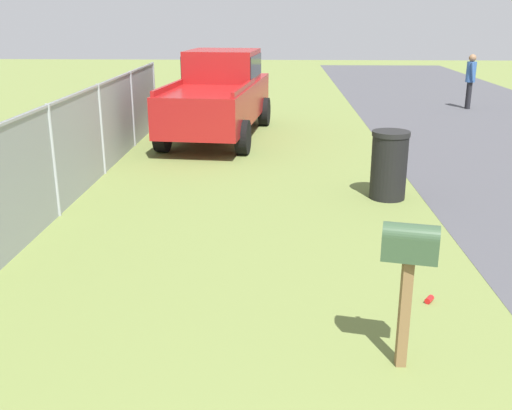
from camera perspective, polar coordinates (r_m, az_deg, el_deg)
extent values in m
cube|color=brown|center=(5.40, 13.97, -10.05)|extent=(0.09, 0.09, 1.01)
cube|color=#334C33|center=(5.15, 14.48, -3.97)|extent=(0.30, 0.49, 0.22)
cylinder|color=#334C33|center=(5.11, 14.58, -2.82)|extent=(0.30, 0.49, 0.20)
cube|color=red|center=(5.23, 14.29, -2.85)|extent=(0.02, 0.04, 0.18)
cube|color=maroon|center=(14.97, -3.62, 9.79)|extent=(5.58, 2.39, 0.90)
cube|color=maroon|center=(15.51, -3.19, 13.17)|extent=(2.01, 1.87, 0.76)
cube|color=black|center=(15.51, -3.19, 13.17)|extent=(1.96, 1.90, 0.53)
cube|color=maroon|center=(13.95, -8.12, 11.17)|extent=(2.81, 0.38, 0.12)
cube|color=maroon|center=(13.58, -1.17, 11.16)|extent=(2.81, 0.38, 0.12)
cylinder|color=black|center=(16.96, -5.41, 9.01)|extent=(0.78, 0.34, 0.76)
cylinder|color=black|center=(16.63, 0.79, 8.91)|extent=(0.78, 0.34, 0.76)
cylinder|color=black|center=(13.57, -8.93, 6.62)|extent=(0.78, 0.34, 0.76)
cylinder|color=black|center=(13.15, -1.25, 6.48)|extent=(0.78, 0.34, 0.76)
cylinder|color=black|center=(10.18, 12.57, 3.52)|extent=(0.59, 0.59, 1.06)
cylinder|color=black|center=(10.06, 12.79, 6.67)|extent=(0.62, 0.62, 0.08)
cylinder|color=black|center=(20.83, 19.59, 9.85)|extent=(0.14, 0.14, 0.85)
cylinder|color=black|center=(20.69, 19.68, 9.80)|extent=(0.14, 0.14, 0.85)
cylinder|color=#335999|center=(20.68, 19.85, 11.87)|extent=(0.30, 0.30, 0.64)
sphere|color=#8C6647|center=(20.65, 19.98, 13.06)|extent=(0.23, 0.23, 0.23)
cylinder|color=#335999|center=(20.87, 19.73, 12.01)|extent=(0.09, 0.18, 0.58)
cylinder|color=#335999|center=(20.48, 19.99, 11.89)|extent=(0.09, 0.18, 0.58)
cylinder|color=#9EA3A8|center=(9.48, -18.78, 3.98)|extent=(0.07, 0.07, 1.72)
cylinder|color=#9EA3A8|center=(11.81, -14.56, 6.98)|extent=(0.07, 0.07, 1.72)
cylinder|color=#9EA3A8|center=(14.22, -11.73, 8.96)|extent=(0.07, 0.07, 1.72)
cylinder|color=#9EA3A8|center=(16.66, -9.70, 10.35)|extent=(0.07, 0.07, 1.72)
cube|color=#9EA3A8|center=(9.32, -19.29, 8.94)|extent=(15.15, 0.04, 0.04)
cube|color=gray|center=(9.48, -18.78, 3.98)|extent=(15.15, 0.01, 1.72)
cylinder|color=red|center=(6.80, 16.22, -8.65)|extent=(0.14, 0.12, 0.07)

